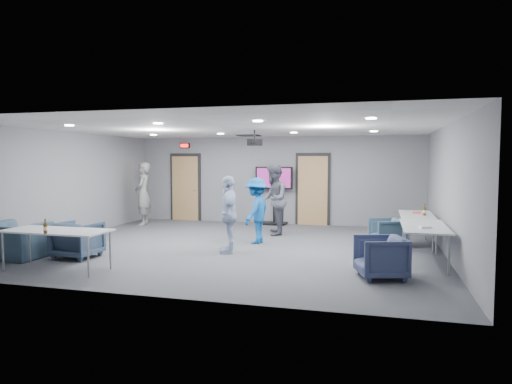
% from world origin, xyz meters
% --- Properties ---
extents(floor, '(9.00, 9.00, 0.00)m').
position_xyz_m(floor, '(0.00, 0.00, 0.00)').
color(floor, '#393B40').
rests_on(floor, ground).
extents(ceiling, '(9.00, 9.00, 0.00)m').
position_xyz_m(ceiling, '(0.00, 0.00, 2.70)').
color(ceiling, silver).
rests_on(ceiling, wall_back).
extents(wall_back, '(9.00, 0.02, 2.70)m').
position_xyz_m(wall_back, '(0.00, 4.00, 1.35)').
color(wall_back, slate).
rests_on(wall_back, floor).
extents(wall_front, '(9.00, 0.02, 2.70)m').
position_xyz_m(wall_front, '(0.00, -4.00, 1.35)').
color(wall_front, slate).
rests_on(wall_front, floor).
extents(wall_left, '(0.02, 8.00, 2.70)m').
position_xyz_m(wall_left, '(-4.50, 0.00, 1.35)').
color(wall_left, slate).
rests_on(wall_left, floor).
extents(wall_right, '(0.02, 8.00, 2.70)m').
position_xyz_m(wall_right, '(4.50, 0.00, 1.35)').
color(wall_right, slate).
rests_on(wall_right, floor).
extents(door_left, '(1.06, 0.17, 2.24)m').
position_xyz_m(door_left, '(-3.00, 3.95, 1.07)').
color(door_left, black).
rests_on(door_left, wall_back).
extents(door_right, '(1.06, 0.17, 2.24)m').
position_xyz_m(door_right, '(1.20, 3.95, 1.07)').
color(door_right, black).
rests_on(door_right, wall_back).
extents(exit_sign, '(0.32, 0.08, 0.16)m').
position_xyz_m(exit_sign, '(-3.00, 3.93, 2.45)').
color(exit_sign, black).
rests_on(exit_sign, wall_back).
extents(hvac_diffuser, '(0.60, 0.60, 0.03)m').
position_xyz_m(hvac_diffuser, '(-0.50, 2.80, 2.69)').
color(hvac_diffuser, black).
rests_on(hvac_diffuser, ceiling).
extents(downlights, '(6.18, 3.78, 0.02)m').
position_xyz_m(downlights, '(0.00, 0.00, 2.68)').
color(downlights, white).
rests_on(downlights, ceiling).
extents(person_a, '(0.65, 0.81, 1.92)m').
position_xyz_m(person_a, '(-3.80, 2.59, 0.96)').
color(person_a, gray).
rests_on(person_a, floor).
extents(person_b, '(0.88, 1.04, 1.87)m').
position_xyz_m(person_b, '(0.46, 1.82, 0.94)').
color(person_b, '#4C4F5C').
rests_on(person_b, floor).
extents(person_c, '(0.70, 1.05, 1.65)m').
position_xyz_m(person_c, '(0.07, -0.71, 0.83)').
color(person_c, '#B1C2E4').
rests_on(person_c, floor).
extents(person_d, '(0.71, 1.08, 1.56)m').
position_xyz_m(person_d, '(0.35, 0.51, 0.78)').
color(person_d, '#17539B').
rests_on(person_d, floor).
extents(chair_right_a, '(0.90, 0.89, 0.64)m').
position_xyz_m(chair_right_a, '(3.35, 0.96, 0.32)').
color(chair_right_a, '#3A5165').
rests_on(chair_right_a, floor).
extents(chair_right_c, '(0.97, 0.95, 0.71)m').
position_xyz_m(chair_right_c, '(3.20, -2.05, 0.35)').
color(chair_right_c, '#394263').
rests_on(chair_right_c, floor).
extents(chair_front_a, '(0.82, 0.84, 0.74)m').
position_xyz_m(chair_front_a, '(-2.73, -2.00, 0.37)').
color(chair_front_a, '#34445A').
rests_on(chair_front_a, floor).
extents(chair_front_b, '(1.15, 1.01, 0.73)m').
position_xyz_m(chair_front_b, '(-3.90, -2.40, 0.36)').
color(chair_front_b, '#3B5266').
rests_on(chair_front_b, floor).
extents(table_right_a, '(0.73, 1.75, 0.73)m').
position_xyz_m(table_right_a, '(4.00, 1.22, 0.68)').
color(table_right_a, '#B9BBBE').
rests_on(table_right_a, floor).
extents(table_right_b, '(0.82, 1.97, 0.73)m').
position_xyz_m(table_right_b, '(4.00, -0.68, 0.69)').
color(table_right_b, '#B9BBBE').
rests_on(table_right_b, floor).
extents(table_front_left, '(1.93, 0.81, 0.73)m').
position_xyz_m(table_front_left, '(-2.41, -3.00, 0.69)').
color(table_front_left, '#B9BBBE').
rests_on(table_front_left, floor).
extents(bottle_front, '(0.07, 0.07, 0.25)m').
position_xyz_m(bottle_front, '(-2.31, -3.39, 0.82)').
color(bottle_front, '#52350E').
rests_on(bottle_front, table_front_left).
extents(bottle_right, '(0.07, 0.07, 0.26)m').
position_xyz_m(bottle_right, '(4.15, 1.00, 0.83)').
color(bottle_right, '#52350E').
rests_on(bottle_right, table_right_a).
extents(snack_box, '(0.17, 0.12, 0.04)m').
position_xyz_m(snack_box, '(4.01, 1.34, 0.75)').
color(snack_box, '#DB4A36').
rests_on(snack_box, table_right_a).
extents(wrapper, '(0.22, 0.18, 0.04)m').
position_xyz_m(wrapper, '(3.98, -1.06, 0.75)').
color(wrapper, silver).
rests_on(wrapper, table_right_b).
extents(tv_stand, '(1.16, 0.55, 1.78)m').
position_xyz_m(tv_stand, '(0.03, 3.75, 1.01)').
color(tv_stand, black).
rests_on(tv_stand, floor).
extents(projector, '(0.44, 0.40, 0.36)m').
position_xyz_m(projector, '(0.26, 0.66, 2.40)').
color(projector, black).
rests_on(projector, ceiling).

